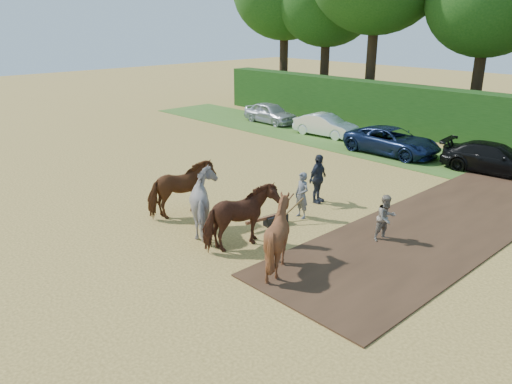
% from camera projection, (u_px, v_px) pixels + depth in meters
% --- Properties ---
extents(ground, '(120.00, 120.00, 0.00)m').
position_uv_depth(ground, '(287.00, 268.00, 14.50)').
color(ground, gold).
rests_on(ground, ground).
extents(earth_strip, '(4.50, 17.00, 0.05)m').
position_uv_depth(earth_strip, '(451.00, 219.00, 17.96)').
color(earth_strip, '#472D1C').
rests_on(earth_strip, ground).
extents(grass_verge, '(50.00, 5.00, 0.03)m').
position_uv_depth(grass_verge, '(492.00, 172.00, 23.51)').
color(grass_verge, '#38601E').
rests_on(grass_verge, ground).
extents(spectator_near, '(0.77, 0.89, 1.56)m').
position_uv_depth(spectator_near, '(386.00, 218.00, 16.06)').
color(spectator_near, tan).
rests_on(spectator_near, ground).
extents(spectator_far, '(0.66, 1.20, 1.94)m').
position_uv_depth(spectator_far, '(318.00, 179.00, 19.39)').
color(spectator_far, '#252932').
rests_on(spectator_far, ground).
extents(plough_team, '(6.91, 4.81, 2.04)m').
position_uv_depth(plough_team, '(226.00, 210.00, 16.12)').
color(plough_team, brown).
rests_on(plough_team, ground).
extents(parked_cars, '(35.26, 3.31, 1.42)m').
position_uv_depth(parked_cars, '(486.00, 156.00, 23.61)').
color(parked_cars, silver).
rests_on(parked_cars, ground).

